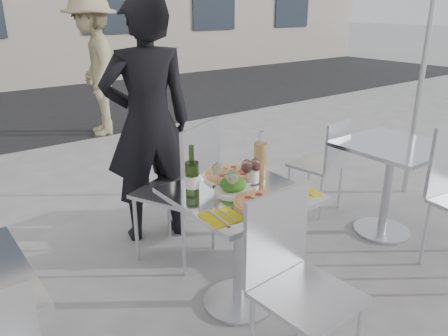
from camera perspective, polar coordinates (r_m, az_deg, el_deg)
ground at (r=2.84m, az=1.92°, el=-17.18°), size 80.00×80.00×0.00m
street_asphalt at (r=8.53m, az=-26.98°, el=6.54°), size 24.00×5.00×0.00m
main_table at (r=2.54m, az=2.06°, el=-7.52°), size 0.72×0.72×0.75m
side_table_right at (r=3.61m, az=20.85°, el=-0.24°), size 0.72×0.72×0.75m
chair_far at (r=2.99m, az=-4.90°, el=-1.73°), size 0.62×0.63×1.02m
chair_near at (r=2.15m, az=8.97°, el=-13.18°), size 0.45×0.46×0.93m
side_chair_rfar at (r=3.84m, az=13.14°, el=1.23°), size 0.45×0.46×0.85m
woman_diner at (r=3.28m, az=-9.87°, el=5.72°), size 0.76×0.60×1.83m
pedestrian_b at (r=6.38m, az=-16.56°, el=12.63°), size 1.00×1.37×1.91m
pizza_near at (r=2.31m, az=4.97°, el=-4.53°), size 0.30×0.30×0.02m
pizza_far at (r=2.66m, az=0.86°, el=-0.86°), size 0.35×0.35×0.03m
salad_plate at (r=2.45m, az=1.23°, el=-2.30°), size 0.22×0.22×0.09m
wine_bottle at (r=2.36m, az=-4.19°, el=-1.22°), size 0.07×0.08×0.29m
carafe at (r=2.63m, az=4.76°, el=1.16°), size 0.08×0.08×0.29m
sugar_shaker at (r=2.56m, az=3.86°, el=-0.85°), size 0.06×0.06×0.11m
wineglass_white_a at (r=2.36m, az=1.09°, el=-1.29°), size 0.07×0.07×0.16m
wineglass_white_b at (r=2.48m, az=-0.88°, el=-0.20°), size 0.07×0.07×0.16m
wineglass_red_a at (r=2.51m, az=3.00°, el=0.10°), size 0.07×0.07×0.16m
wineglass_red_b at (r=2.53m, az=4.10°, el=0.24°), size 0.07×0.07×0.16m
napkin_left at (r=2.17m, az=-0.30°, el=-6.41°), size 0.20×0.20×0.01m
napkin_right at (r=2.49m, az=9.97°, el=-3.06°), size 0.22×0.22×0.01m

